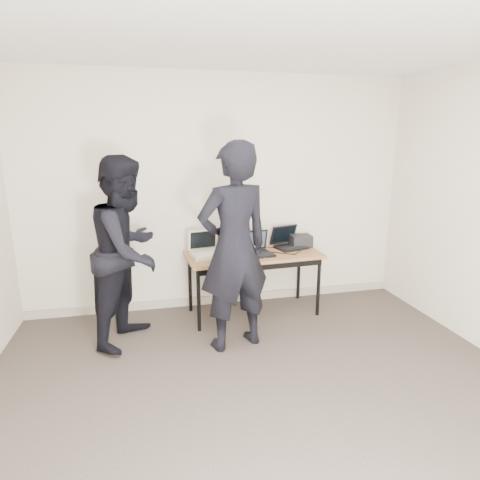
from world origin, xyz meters
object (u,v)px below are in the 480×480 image
object	(u,v)px
laptop_beige	(206,251)
laptop_center	(256,249)
laptop_right	(288,243)
equipment_box	(301,241)
person_typist	(234,248)
leather_satchel	(234,239)
desk	(254,259)
person_observer	(128,251)

from	to	relation	value
laptop_beige	laptop_center	size ratio (longest dim) A/B	1.08
laptop_right	equipment_box	xyz separation A→B (m)	(0.16, 0.01, 0.01)
person_typist	leather_satchel	bearing A→B (deg)	-117.68
laptop_beige	equipment_box	world-z (taller)	laptop_beige
desk	leather_satchel	xyz separation A→B (m)	(-0.18, 0.23, 0.19)
laptop_right	laptop_center	bearing A→B (deg)	-171.98
desk	laptop_right	bearing A→B (deg)	17.22
desk	person_typist	size ratio (longest dim) A/B	0.78
desk	leather_satchel	world-z (taller)	leather_satchel
desk	laptop_right	xyz separation A→B (m)	(0.47, 0.18, 0.12)
leather_satchel	person_typist	size ratio (longest dim) A/B	0.19
desk	equipment_box	bearing A→B (deg)	13.12
person_typist	laptop_right	bearing A→B (deg)	-150.21
leather_satchel	person_observer	bearing A→B (deg)	-153.81
desk	person_observer	world-z (taller)	person_observer
person_observer	leather_satchel	bearing A→B (deg)	-38.98
laptop_center	person_typist	distance (m)	0.79
laptop_center	leather_satchel	world-z (taller)	laptop_center
laptop_center	laptop_right	bearing A→B (deg)	18.38
laptop_right	desk	bearing A→B (deg)	-174.94
leather_satchel	laptop_beige	bearing A→B (deg)	-150.20
laptop_right	person_observer	world-z (taller)	person_observer
desk	person_typist	bearing A→B (deg)	-122.79
laptop_beige	person_observer	xyz separation A→B (m)	(-0.81, -0.34, 0.14)
laptop_right	laptop_beige	bearing A→B (deg)	172.08
laptop_beige	desk	bearing A→B (deg)	-14.07
desk	person_typist	world-z (taller)	person_typist
laptop_beige	laptop_center	bearing A→B (deg)	-16.04
laptop_center	leather_satchel	bearing A→B (deg)	123.04
desk	person_typist	distance (m)	0.83
laptop_beige	person_typist	bearing A→B (deg)	-87.20
laptop_beige	laptop_right	xyz separation A→B (m)	(1.00, 0.14, 0.00)
desk	laptop_right	distance (m)	0.51
laptop_beige	leather_satchel	bearing A→B (deg)	18.23
person_typist	laptop_beige	bearing A→B (deg)	-92.84
laptop_center	leather_satchel	size ratio (longest dim) A/B	1.00
laptop_center	person_observer	distance (m)	1.40
laptop_right	equipment_box	size ratio (longest dim) A/B	1.77
laptop_beige	leather_satchel	world-z (taller)	laptop_beige
laptop_right	equipment_box	distance (m)	0.16
laptop_beige	laptop_center	world-z (taller)	laptop_beige
leather_satchel	person_typist	world-z (taller)	person_typist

